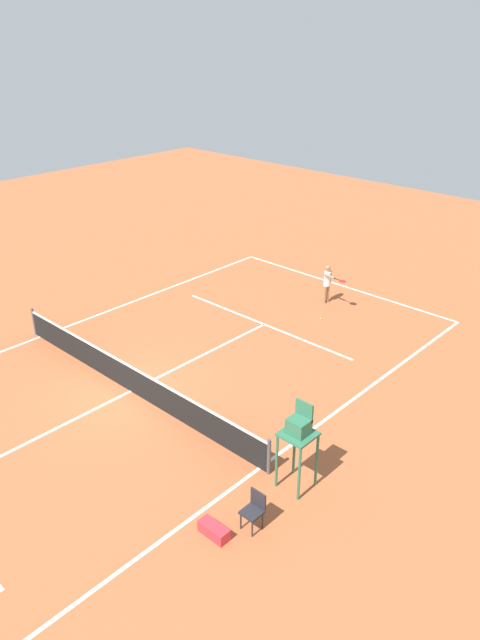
{
  "coord_description": "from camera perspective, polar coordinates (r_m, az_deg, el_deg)",
  "views": [
    {
      "loc": [
        -13.5,
        9.45,
        10.42
      ],
      "look_at": [
        -0.16,
        -4.91,
        0.8
      ],
      "focal_mm": 33.76,
      "sensor_mm": 36.0,
      "label": 1
    }
  ],
  "objects": [
    {
      "name": "equipment_bag",
      "position": [
        14.42,
        -2.48,
        -19.3
      ],
      "size": [
        0.76,
        0.32,
        0.3
      ],
      "primitive_type": "cube",
      "color": "red",
      "rests_on": "ground"
    },
    {
      "name": "umpire_chair",
      "position": [
        14.77,
        5.58,
        -10.61
      ],
      "size": [
        0.8,
        0.8,
        2.41
      ],
      "color": "#2D6B4C",
      "rests_on": "ground"
    },
    {
      "name": "court_lines",
      "position": [
        19.49,
        -10.29,
        -6.63
      ],
      "size": [
        10.96,
        23.59,
        0.01
      ],
      "color": "white",
      "rests_on": "ground"
    },
    {
      "name": "player_serving",
      "position": [
        24.98,
        8.33,
        3.67
      ],
      "size": [
        1.24,
        0.68,
        1.66
      ],
      "rotation": [
        0.0,
        0.0,
        1.46
      ],
      "color": "#9E704C",
      "rests_on": "ground"
    },
    {
      "name": "tennis_net",
      "position": [
        19.23,
        -10.41,
        -5.4
      ],
      "size": [
        11.56,
        0.1,
        1.07
      ],
      "color": "#4C4C51",
      "rests_on": "ground"
    },
    {
      "name": "ground_plane",
      "position": [
        19.49,
        -10.29,
        -6.64
      ],
      "size": [
        60.0,
        60.0,
        0.0
      ],
      "primitive_type": "plane",
      "color": "#AD5933"
    },
    {
      "name": "courtside_chair_near",
      "position": [
        14.33,
        1.34,
        -17.45
      ],
      "size": [
        0.44,
        0.46,
        0.95
      ],
      "color": "#262626",
      "rests_on": "ground"
    },
    {
      "name": "tennis_ball",
      "position": [
        23.88,
        7.67,
        0.12
      ],
      "size": [
        0.07,
        0.07,
        0.07
      ],
      "primitive_type": "sphere",
      "color": "#CCE033",
      "rests_on": "ground"
    }
  ]
}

